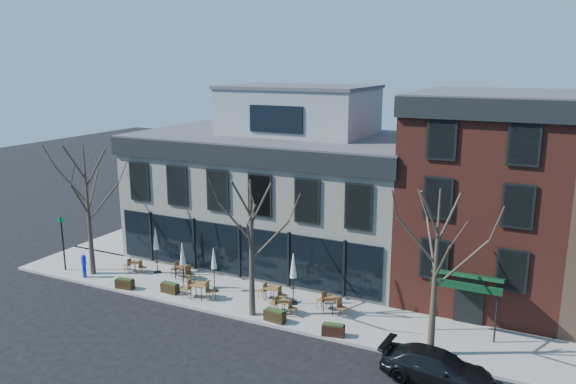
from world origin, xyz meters
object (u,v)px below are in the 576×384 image
at_px(cafe_set_0, 135,266).
at_px(umbrella_0, 156,241).
at_px(call_box, 84,265).
at_px(parked_sedan, 437,367).

distance_m(cafe_set_0, umbrella_0, 2.09).
bearing_deg(call_box, parked_sedan, -5.22).
bearing_deg(call_box, umbrella_0, 36.58).
xyz_separation_m(cafe_set_0, umbrella_0, (1.24, 0.58, 1.59)).
relative_size(parked_sedan, cafe_set_0, 2.94).
xyz_separation_m(parked_sedan, umbrella_0, (-17.78, 4.46, 1.49)).
bearing_deg(cafe_set_0, umbrella_0, 25.01).
bearing_deg(call_box, cafe_set_0, 42.00).
xyz_separation_m(parked_sedan, cafe_set_0, (-19.02, 3.88, -0.10)).
distance_m(parked_sedan, call_box, 21.27).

